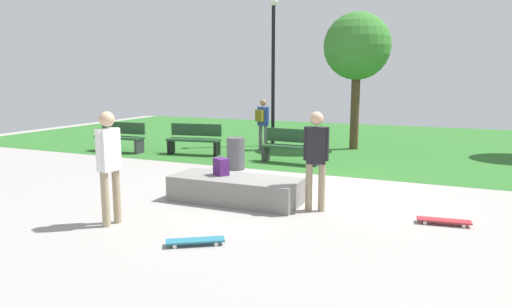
{
  "coord_description": "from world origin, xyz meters",
  "views": [
    {
      "loc": [
        2.96,
        -8.52,
        2.27
      ],
      "look_at": [
        -0.63,
        -0.25,
        0.76
      ],
      "focal_mm": 31.66,
      "sensor_mm": 36.0,
      "label": 1
    }
  ],
  "objects_px": {
    "skater_performing_trick": "(109,159)",
    "tree_young_birch": "(357,47)",
    "park_bench_near_lamppost": "(121,136)",
    "skateboard_spare": "(444,221)",
    "skateboard_by_ledge": "(195,241)",
    "park_bench_by_oak": "(194,139)",
    "lamp_post": "(273,59)",
    "park_bench_near_path": "(292,145)",
    "pedestrian_with_backpack": "(263,120)",
    "trash_bin": "(236,154)",
    "skater_watching": "(316,154)",
    "backpack_on_ledge": "(221,167)",
    "concrete_ledge": "(235,189)"
  },
  "relations": [
    {
      "from": "park_bench_near_lamppost",
      "to": "tree_young_birch",
      "type": "xyz_separation_m",
      "value": [
        6.54,
        3.43,
        2.73
      ]
    },
    {
      "from": "skateboard_spare",
      "to": "tree_young_birch",
      "type": "distance_m",
      "value": 8.25
    },
    {
      "from": "backpack_on_ledge",
      "to": "tree_young_birch",
      "type": "distance_m",
      "value": 7.64
    },
    {
      "from": "skater_watching",
      "to": "lamp_post",
      "type": "xyz_separation_m",
      "value": [
        -3.45,
        6.82,
        1.89
      ]
    },
    {
      "from": "skater_performing_trick",
      "to": "park_bench_near_lamppost",
      "type": "height_order",
      "value": "skater_performing_trick"
    },
    {
      "from": "skater_performing_trick",
      "to": "backpack_on_ledge",
      "type": "bearing_deg",
      "value": 67.14
    },
    {
      "from": "lamp_post",
      "to": "pedestrian_with_backpack",
      "type": "xyz_separation_m",
      "value": [
        0.07,
        -1.05,
        -1.93
      ]
    },
    {
      "from": "skater_watching",
      "to": "pedestrian_with_backpack",
      "type": "bearing_deg",
      "value": 120.42
    },
    {
      "from": "skater_performing_trick",
      "to": "tree_young_birch",
      "type": "relative_size",
      "value": 0.41
    },
    {
      "from": "concrete_ledge",
      "to": "backpack_on_ledge",
      "type": "height_order",
      "value": "backpack_on_ledge"
    },
    {
      "from": "skater_watching",
      "to": "park_bench_by_oak",
      "type": "relative_size",
      "value": 1.04
    },
    {
      "from": "trash_bin",
      "to": "concrete_ledge",
      "type": "bearing_deg",
      "value": -64.16
    },
    {
      "from": "concrete_ledge",
      "to": "tree_young_birch",
      "type": "relative_size",
      "value": 0.56
    },
    {
      "from": "skater_watching",
      "to": "lamp_post",
      "type": "bearing_deg",
      "value": 116.84
    },
    {
      "from": "concrete_ledge",
      "to": "backpack_on_ledge",
      "type": "relative_size",
      "value": 7.57
    },
    {
      "from": "skateboard_spare",
      "to": "park_bench_near_lamppost",
      "type": "height_order",
      "value": "park_bench_near_lamppost"
    },
    {
      "from": "tree_young_birch",
      "to": "backpack_on_ledge",
      "type": "bearing_deg",
      "value": -98.63
    },
    {
      "from": "skater_watching",
      "to": "trash_bin",
      "type": "xyz_separation_m",
      "value": [
        -2.83,
        2.68,
        -0.6
      ]
    },
    {
      "from": "skater_watching",
      "to": "skateboard_spare",
      "type": "bearing_deg",
      "value": 1.99
    },
    {
      "from": "skateboard_by_ledge",
      "to": "park_bench_by_oak",
      "type": "distance_m",
      "value": 7.54
    },
    {
      "from": "concrete_ledge",
      "to": "skater_performing_trick",
      "type": "relative_size",
      "value": 1.37
    },
    {
      "from": "park_bench_by_oak",
      "to": "lamp_post",
      "type": "relative_size",
      "value": 0.34
    },
    {
      "from": "park_bench_near_lamppost",
      "to": "pedestrian_with_backpack",
      "type": "xyz_separation_m",
      "value": [
        3.93,
        2.03,
        0.48
      ]
    },
    {
      "from": "skater_watching",
      "to": "lamp_post",
      "type": "relative_size",
      "value": 0.35
    },
    {
      "from": "skateboard_by_ledge",
      "to": "park_bench_by_oak",
      "type": "xyz_separation_m",
      "value": [
        -3.89,
        6.44,
        0.42
      ]
    },
    {
      "from": "park_bench_near_path",
      "to": "lamp_post",
      "type": "bearing_deg",
      "value": 120.47
    },
    {
      "from": "park_bench_by_oak",
      "to": "tree_young_birch",
      "type": "distance_m",
      "value": 5.79
    },
    {
      "from": "concrete_ledge",
      "to": "tree_young_birch",
      "type": "xyz_separation_m",
      "value": [
        0.75,
        7.17,
        2.98
      ]
    },
    {
      "from": "skater_performing_trick",
      "to": "lamp_post",
      "type": "height_order",
      "value": "lamp_post"
    },
    {
      "from": "tree_young_birch",
      "to": "lamp_post",
      "type": "xyz_separation_m",
      "value": [
        -2.68,
        -0.34,
        -0.32
      ]
    },
    {
      "from": "skateboard_by_ledge",
      "to": "park_bench_by_oak",
      "type": "height_order",
      "value": "park_bench_by_oak"
    },
    {
      "from": "park_bench_near_lamppost",
      "to": "concrete_ledge",
      "type": "bearing_deg",
      "value": -32.88
    },
    {
      "from": "skater_performing_trick",
      "to": "skater_watching",
      "type": "bearing_deg",
      "value": 36.22
    },
    {
      "from": "park_bench_by_oak",
      "to": "tree_young_birch",
      "type": "bearing_deg",
      "value": 35.34
    },
    {
      "from": "skateboard_spare",
      "to": "tree_young_birch",
      "type": "relative_size",
      "value": 0.19
    },
    {
      "from": "skater_performing_trick",
      "to": "park_bench_by_oak",
      "type": "xyz_separation_m",
      "value": [
        -2.23,
        6.19,
        -0.56
      ]
    },
    {
      "from": "backpack_on_ledge",
      "to": "trash_bin",
      "type": "height_order",
      "value": "trash_bin"
    },
    {
      "from": "park_bench_near_lamppost",
      "to": "skateboard_spare",
      "type": "bearing_deg",
      "value": -21.31
    },
    {
      "from": "skater_performing_trick",
      "to": "park_bench_near_lamppost",
      "type": "bearing_deg",
      "value": 128.86
    },
    {
      "from": "skater_watching",
      "to": "pedestrian_with_backpack",
      "type": "height_order",
      "value": "skater_watching"
    },
    {
      "from": "tree_young_birch",
      "to": "lamp_post",
      "type": "bearing_deg",
      "value": -172.76
    },
    {
      "from": "trash_bin",
      "to": "pedestrian_with_backpack",
      "type": "relative_size",
      "value": 0.5
    },
    {
      "from": "skateboard_spare",
      "to": "lamp_post",
      "type": "distance_m",
      "value": 9.16
    },
    {
      "from": "skater_performing_trick",
      "to": "park_bench_near_path",
      "type": "distance_m",
      "value": 6.12
    },
    {
      "from": "skater_performing_trick",
      "to": "lamp_post",
      "type": "xyz_separation_m",
      "value": [
        -0.74,
        8.8,
        1.85
      ]
    },
    {
      "from": "park_bench_by_oak",
      "to": "tree_young_birch",
      "type": "relative_size",
      "value": 0.38
    },
    {
      "from": "park_bench_near_lamppost",
      "to": "skater_performing_trick",
      "type": "bearing_deg",
      "value": -51.14
    },
    {
      "from": "skater_performing_trick",
      "to": "trash_bin",
      "type": "height_order",
      "value": "skater_performing_trick"
    },
    {
      "from": "skateboard_by_ledge",
      "to": "park_bench_near_lamppost",
      "type": "xyz_separation_m",
      "value": [
        -6.27,
        5.97,
        0.42
      ]
    },
    {
      "from": "lamp_post",
      "to": "skateboard_spare",
      "type": "bearing_deg",
      "value": -50.73
    }
  ]
}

